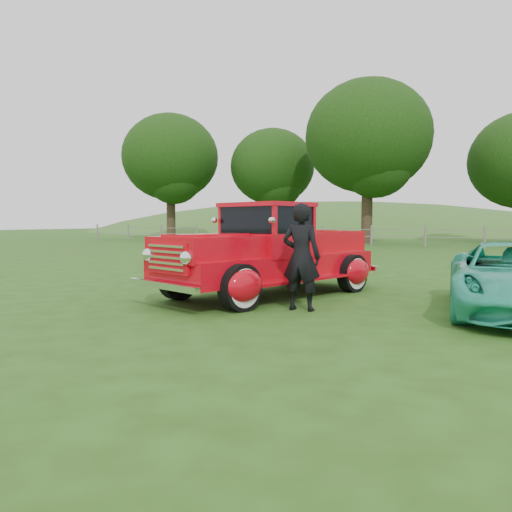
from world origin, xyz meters
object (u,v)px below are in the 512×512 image
at_px(tree_far_west, 170,158).
at_px(red_pickup, 269,255).
at_px(tree_near_west, 368,137).
at_px(tree_mid_west, 272,167).
at_px(man, 301,257).

bearing_deg(tree_far_west, red_pickup, -51.03).
distance_m(tree_near_west, red_pickup, 24.41).
distance_m(tree_mid_west, red_pickup, 29.24).
distance_m(tree_far_west, man, 33.44).
xyz_separation_m(tree_far_west, red_pickup, (19.71, -24.37, -5.69)).
distance_m(tree_near_west, man, 25.72).
relative_size(red_pickup, man, 3.07).
bearing_deg(tree_far_west, tree_mid_west, 14.04).
bearing_deg(tree_mid_west, tree_near_west, -20.56).
xyz_separation_m(tree_far_west, tree_mid_west, (8.00, 2.00, -0.94)).
bearing_deg(tree_near_west, man, -78.89).
relative_size(tree_near_west, red_pickup, 1.97).
bearing_deg(tree_mid_west, red_pickup, -66.05).
bearing_deg(red_pickup, man, -27.40).
bearing_deg(tree_mid_west, tree_far_west, -165.96).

